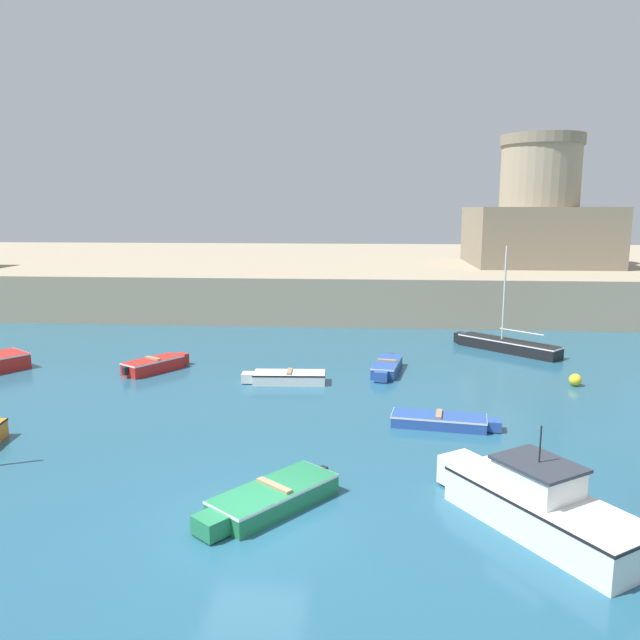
{
  "coord_description": "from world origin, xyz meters",
  "views": [
    {
      "loc": [
        2.7,
        -13.88,
        7.56
      ],
      "look_at": [
        0.3,
        16.96,
        2.0
      ],
      "focal_mm": 35.0,
      "sensor_mm": 36.0,
      "label": 1
    }
  ],
  "objects_px": {
    "dinghy_blue_0": "(387,366)",
    "dinghy_blue_3": "(442,420)",
    "mooring_buoy": "(575,380)",
    "dinghy_white_9": "(287,377)",
    "dinghy_green_6": "(271,497)",
    "motorboat_white_2": "(538,504)",
    "sailboat_black_7": "(507,345)",
    "dinghy_red_1": "(155,364)",
    "fortress": "(538,221)"
  },
  "relations": [
    {
      "from": "dinghy_blue_0",
      "to": "fortress",
      "type": "relative_size",
      "value": 0.37
    },
    {
      "from": "dinghy_green_6",
      "to": "sailboat_black_7",
      "type": "height_order",
      "value": "sailboat_black_7"
    },
    {
      "from": "dinghy_red_1",
      "to": "dinghy_white_9",
      "type": "xyz_separation_m",
      "value": [
        6.45,
        -1.54,
        -0.06
      ]
    },
    {
      "from": "dinghy_blue_3",
      "to": "mooring_buoy",
      "type": "distance_m",
      "value": 8.47
    },
    {
      "from": "sailboat_black_7",
      "to": "mooring_buoy",
      "type": "bearing_deg",
      "value": -76.69
    },
    {
      "from": "motorboat_white_2",
      "to": "fortress",
      "type": "height_order",
      "value": "fortress"
    },
    {
      "from": "motorboat_white_2",
      "to": "mooring_buoy",
      "type": "height_order",
      "value": "motorboat_white_2"
    },
    {
      "from": "dinghy_blue_3",
      "to": "dinghy_green_6",
      "type": "distance_m",
      "value": 8.19
    },
    {
      "from": "motorboat_white_2",
      "to": "dinghy_green_6",
      "type": "relative_size",
      "value": 1.45
    },
    {
      "from": "dinghy_blue_0",
      "to": "dinghy_red_1",
      "type": "xyz_separation_m",
      "value": [
        -10.88,
        -0.58,
        0.04
      ]
    },
    {
      "from": "dinghy_blue_3",
      "to": "dinghy_green_6",
      "type": "height_order",
      "value": "dinghy_green_6"
    },
    {
      "from": "dinghy_blue_3",
      "to": "mooring_buoy",
      "type": "relative_size",
      "value": 7.23
    },
    {
      "from": "dinghy_green_6",
      "to": "mooring_buoy",
      "type": "xyz_separation_m",
      "value": [
        11.38,
        12.07,
        -0.03
      ]
    },
    {
      "from": "dinghy_blue_0",
      "to": "mooring_buoy",
      "type": "bearing_deg",
      "value": -11.19
    },
    {
      "from": "mooring_buoy",
      "to": "dinghy_red_1",
      "type": "bearing_deg",
      "value": 176.93
    },
    {
      "from": "dinghy_green_6",
      "to": "fortress",
      "type": "relative_size",
      "value": 0.37
    },
    {
      "from": "dinghy_white_9",
      "to": "dinghy_blue_0",
      "type": "bearing_deg",
      "value": 25.58
    },
    {
      "from": "dinghy_blue_0",
      "to": "motorboat_white_2",
      "type": "relative_size",
      "value": 0.68
    },
    {
      "from": "dinghy_white_9",
      "to": "mooring_buoy",
      "type": "distance_m",
      "value": 12.49
    },
    {
      "from": "dinghy_red_1",
      "to": "fortress",
      "type": "xyz_separation_m",
      "value": [
        23.25,
        23.26,
        6.27
      ]
    },
    {
      "from": "dinghy_green_6",
      "to": "fortress",
      "type": "bearing_deg",
      "value": 66.63
    },
    {
      "from": "dinghy_blue_0",
      "to": "dinghy_white_9",
      "type": "height_order",
      "value": "dinghy_blue_0"
    },
    {
      "from": "fortress",
      "to": "dinghy_white_9",
      "type": "bearing_deg",
      "value": -124.12
    },
    {
      "from": "motorboat_white_2",
      "to": "sailboat_black_7",
      "type": "distance_m",
      "value": 19.33
    },
    {
      "from": "dinghy_blue_0",
      "to": "fortress",
      "type": "distance_m",
      "value": 26.6
    },
    {
      "from": "dinghy_white_9",
      "to": "mooring_buoy",
      "type": "height_order",
      "value": "dinghy_white_9"
    },
    {
      "from": "mooring_buoy",
      "to": "dinghy_green_6",
      "type": "bearing_deg",
      "value": -133.31
    },
    {
      "from": "dinghy_blue_3",
      "to": "dinghy_red_1",
      "type": "bearing_deg",
      "value": 152.21
    },
    {
      "from": "dinghy_red_1",
      "to": "dinghy_white_9",
      "type": "relative_size",
      "value": 0.88
    },
    {
      "from": "motorboat_white_2",
      "to": "mooring_buoy",
      "type": "xyz_separation_m",
      "value": [
        4.87,
        12.57,
        -0.35
      ]
    },
    {
      "from": "sailboat_black_7",
      "to": "fortress",
      "type": "xyz_separation_m",
      "value": [
        5.86,
        17.81,
        6.22
      ]
    },
    {
      "from": "dinghy_green_6",
      "to": "dinghy_blue_3",
      "type": "bearing_deg",
      "value": 51.95
    },
    {
      "from": "dinghy_red_1",
      "to": "sailboat_black_7",
      "type": "xyz_separation_m",
      "value": [
        17.4,
        5.46,
        0.05
      ]
    },
    {
      "from": "dinghy_blue_0",
      "to": "sailboat_black_7",
      "type": "relative_size",
      "value": 0.67
    },
    {
      "from": "dinghy_red_1",
      "to": "mooring_buoy",
      "type": "xyz_separation_m",
      "value": [
        18.93,
        -1.02,
        -0.06
      ]
    },
    {
      "from": "dinghy_green_6",
      "to": "dinghy_white_9",
      "type": "xyz_separation_m",
      "value": [
        -1.1,
        11.55,
        -0.03
      ]
    },
    {
      "from": "dinghy_green_6",
      "to": "dinghy_white_9",
      "type": "height_order",
      "value": "dinghy_green_6"
    },
    {
      "from": "motorboat_white_2",
      "to": "dinghy_white_9",
      "type": "bearing_deg",
      "value": 122.29
    },
    {
      "from": "dinghy_white_9",
      "to": "dinghy_blue_3",
      "type": "bearing_deg",
      "value": -39.69
    },
    {
      "from": "mooring_buoy",
      "to": "sailboat_black_7",
      "type": "bearing_deg",
      "value": 103.31
    },
    {
      "from": "dinghy_white_9",
      "to": "fortress",
      "type": "height_order",
      "value": "fortress"
    },
    {
      "from": "motorboat_white_2",
      "to": "sailboat_black_7",
      "type": "bearing_deg",
      "value": 80.06
    },
    {
      "from": "dinghy_blue_0",
      "to": "dinghy_green_6",
      "type": "distance_m",
      "value": 14.07
    },
    {
      "from": "dinghy_blue_3",
      "to": "dinghy_white_9",
      "type": "relative_size",
      "value": 1.04
    },
    {
      "from": "motorboat_white_2",
      "to": "dinghy_white_9",
      "type": "height_order",
      "value": "motorboat_white_2"
    },
    {
      "from": "motorboat_white_2",
      "to": "dinghy_blue_3",
      "type": "height_order",
      "value": "motorboat_white_2"
    },
    {
      "from": "dinghy_blue_0",
      "to": "dinghy_blue_3",
      "type": "xyz_separation_m",
      "value": [
        1.72,
        -7.22,
        -0.05
      ]
    },
    {
      "from": "dinghy_green_6",
      "to": "dinghy_blue_0",
      "type": "bearing_deg",
      "value": 76.32
    },
    {
      "from": "dinghy_red_1",
      "to": "dinghy_blue_0",
      "type": "bearing_deg",
      "value": 3.04
    },
    {
      "from": "dinghy_blue_0",
      "to": "dinghy_blue_3",
      "type": "bearing_deg",
      "value": -76.58
    }
  ]
}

